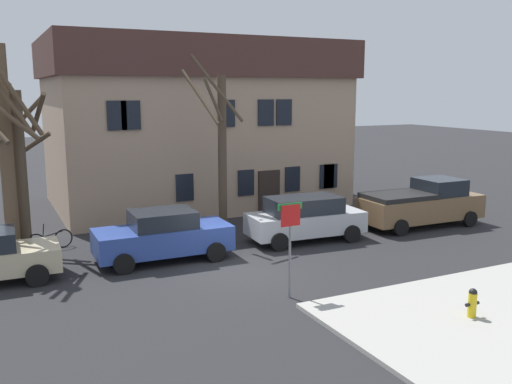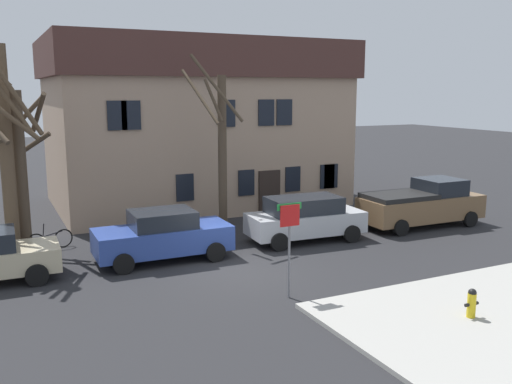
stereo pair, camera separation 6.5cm
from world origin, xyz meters
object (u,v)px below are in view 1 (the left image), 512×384
Objects in this scene: bicycle_leaning at (50,240)px; car_blue_sedan at (163,235)px; tree_bare_mid at (6,146)px; fire_hydrant at (472,302)px; pickup_truck_brown at (422,204)px; car_silver_wagon at (305,218)px; street_sign_pole at (290,232)px; tree_bare_end at (221,149)px; tree_bare_far at (18,164)px; building_main at (194,122)px.

car_blue_sedan is at bearing -41.27° from bicycle_leaning.
fire_hydrant is at bearing -47.22° from tree_bare_mid.
car_blue_sedan is 11.53m from pickup_truck_brown.
car_silver_wagon is 0.84× the size of pickup_truck_brown.
tree_bare_mid is 10.34m from street_sign_pole.
car_blue_sedan is 5.59m from street_sign_pole.
tree_bare_end is 9.44× the size of fire_hydrant.
tree_bare_far is at bearing 169.00° from pickup_truck_brown.
car_blue_sedan is (-3.10, -2.22, -2.65)m from tree_bare_end.
tree_bare_end is 1.29× the size of pickup_truck_brown.
tree_bare_mid is at bearing 166.77° from car_silver_wagon.
tree_bare_far is 15.40m from fire_hydrant.
street_sign_pole is (6.81, -7.50, -2.02)m from tree_bare_mid.
tree_bare_far is 10.42m from street_sign_pole.
street_sign_pole is 9.93m from bicycle_leaning.
bicycle_leaning is (-9.14, 2.98, -0.54)m from car_silver_wagon.
bicycle_leaning is (1.21, 0.55, -3.57)m from tree_bare_mid.
fire_hydrant is at bearing -86.90° from building_main.
tree_bare_mid is (-9.20, -6.97, -0.23)m from building_main.
building_main is 5.29× the size of street_sign_pole.
street_sign_pole is (-2.38, -14.48, -2.26)m from building_main.
car_blue_sedan is 1.70× the size of street_sign_pole.
bicycle_leaning is at bearing -141.17° from building_main.
fire_hydrant is at bearing -125.33° from pickup_truck_brown.
tree_bare_end is 1.54× the size of car_silver_wagon.
tree_bare_end reaches higher than car_blue_sedan.
tree_bare_end is (7.74, -0.23, -0.42)m from tree_bare_mid.
tree_bare_far is 1.28× the size of car_blue_sedan.
tree_bare_mid reaches higher than pickup_truck_brown.
street_sign_pole is at bearing -124.92° from car_silver_wagon.
pickup_truck_brown is at bearing -53.71° from building_main.
fire_hydrant is (10.17, -10.99, -3.43)m from tree_bare_mid.
car_silver_wagon is 2.73× the size of bicycle_leaning.
tree_bare_end is at bearing 164.80° from pickup_truck_brown.
street_sign_pole is at bearing -97.29° from tree_bare_end.
car_blue_sedan is at bearing -144.38° from tree_bare_end.
tree_bare_far is at bearing 130.39° from fire_hydrant.
tree_bare_far is 5.76m from car_blue_sedan.
bicycle_leaning is at bearing 161.91° from car_silver_wagon.
bicycle_leaning is (-14.96, 3.07, -0.61)m from pickup_truck_brown.
street_sign_pole reaches higher than car_blue_sedan.
bicycle_leaning is at bearing 168.39° from pickup_truck_brown.
building_main is 1.97× the size of tree_bare_mid.
fire_hydrant is at bearing -46.09° from street_sign_pole.
car_blue_sedan is at bearing 179.67° from pickup_truck_brown.
street_sign_pole is (-9.36, -4.98, 0.94)m from pickup_truck_brown.
tree_bare_far reaches higher than fire_hydrant.
tree_bare_end is 4.65m from car_blue_sedan.
tree_bare_end reaches higher than tree_bare_far.
building_main is 10.93m from bicycle_leaning.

